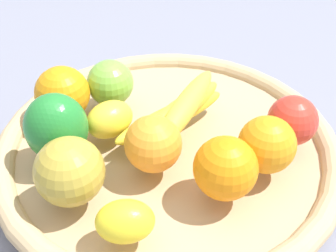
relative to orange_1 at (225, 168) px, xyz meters
The scene contains 13 objects.
ground_plane 0.14m from the orange_1, 84.97° to the right, with size 2.40×2.40×0.00m, color slate.
basket 0.13m from the orange_1, 84.97° to the right, with size 0.47×0.47×0.04m.
orange_1 is the anchor object (origin of this frame).
apple_1 0.23m from the orange_1, 79.17° to the right, with size 0.07×0.07×0.07m, color #77B741.
banana_bunch 0.12m from the orange_1, 94.74° to the right, with size 0.18×0.13×0.06m.
lemon_1 0.18m from the orange_1, 65.33° to the right, with size 0.07×0.05×0.05m, color yellow.
orange_3 0.07m from the orange_1, behind, with size 0.07×0.07×0.07m, color orange.
bell_pepper 0.21m from the orange_1, 46.35° to the right, with size 0.08×0.07×0.09m, color #248232.
orange_0 0.09m from the orange_1, 56.72° to the right, with size 0.07×0.07×0.07m, color orange.
lemon_0 0.13m from the orange_1, ahead, with size 0.06×0.05×0.05m, color yellow.
apple_0 0.17m from the orange_1, 26.32° to the right, with size 0.08×0.08×0.08m, color gold.
apple_2 0.13m from the orange_1, 165.13° to the right, with size 0.07×0.07×0.07m, color red.
orange_2 0.25m from the orange_1, 63.63° to the right, with size 0.08×0.08×0.08m, color orange.
Camera 1 is at (0.22, 0.40, 0.44)m, focal length 48.49 mm.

